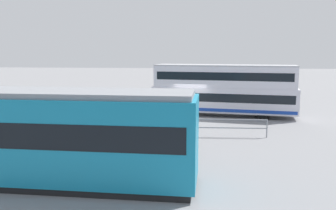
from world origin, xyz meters
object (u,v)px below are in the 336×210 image
at_px(double_decker_bus, 224,90).
at_px(pedestrian_near_railing, 125,111).
at_px(pedestrian_crossing, 184,131).
at_px(tram_yellow, 6,134).
at_px(info_sign, 97,107).

distance_m(double_decker_bus, pedestrian_near_railing, 8.32).
height_order(pedestrian_near_railing, pedestrian_crossing, pedestrian_near_railing).
distance_m(tram_yellow, info_sign, 8.18).
bearing_deg(pedestrian_crossing, pedestrian_near_railing, -52.08).
bearing_deg(info_sign, pedestrian_crossing, 149.02).
relative_size(pedestrian_near_railing, info_sign, 0.75).
height_order(tram_yellow, info_sign, tram_yellow).
height_order(double_decker_bus, info_sign, double_decker_bus).
bearing_deg(double_decker_bus, pedestrian_crossing, 75.96).
relative_size(tram_yellow, pedestrian_near_railing, 8.33).
relative_size(double_decker_bus, tram_yellow, 0.77).
bearing_deg(double_decker_bus, pedestrian_near_railing, 35.00).
distance_m(double_decker_bus, tram_yellow, 17.51).
xyz_separation_m(double_decker_bus, tram_yellow, (9.08, 14.97, -0.18)).
height_order(pedestrian_near_railing, info_sign, info_sign).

